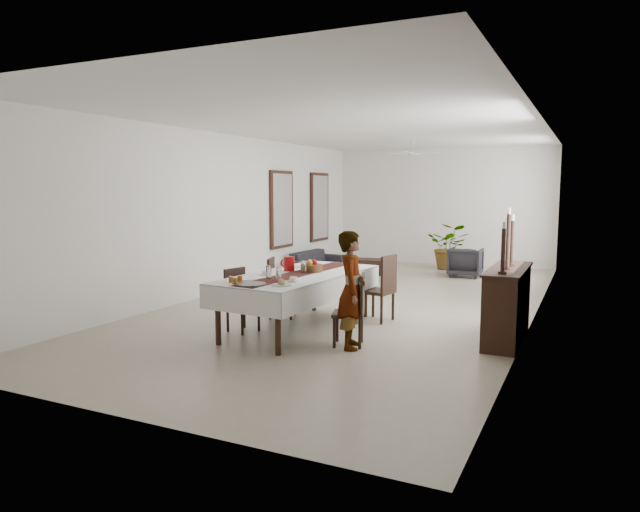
{
  "coord_description": "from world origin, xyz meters",
  "views": [
    {
      "loc": [
        3.78,
        -9.76,
        2.1
      ],
      "look_at": [
        -0.03,
        -1.78,
        1.05
      ],
      "focal_mm": 32.0,
      "sensor_mm": 36.0,
      "label": 1
    }
  ],
  "objects_px": {
    "red_pitcher": "(289,264)",
    "sideboard_body": "(507,306)",
    "sofa": "(316,262)",
    "woman": "(352,290)",
    "dining_table_top": "(299,276)"
  },
  "relations": [
    {
      "from": "dining_table_top",
      "to": "sideboard_body",
      "type": "bearing_deg",
      "value": 18.03
    },
    {
      "from": "woman",
      "to": "sideboard_body",
      "type": "height_order",
      "value": "woman"
    },
    {
      "from": "woman",
      "to": "red_pitcher",
      "type": "bearing_deg",
      "value": 42.19
    },
    {
      "from": "sofa",
      "to": "woman",
      "type": "bearing_deg",
      "value": -147.07
    },
    {
      "from": "woman",
      "to": "sideboard_body",
      "type": "xyz_separation_m",
      "value": [
        1.8,
        1.27,
        -0.28
      ]
    },
    {
      "from": "red_pitcher",
      "to": "sideboard_body",
      "type": "relative_size",
      "value": 0.14
    },
    {
      "from": "woman",
      "to": "dining_table_top",
      "type": "bearing_deg",
      "value": 43.72
    },
    {
      "from": "red_pitcher",
      "to": "sideboard_body",
      "type": "xyz_separation_m",
      "value": [
        3.15,
        0.5,
        -0.46
      ]
    },
    {
      "from": "dining_table_top",
      "to": "woman",
      "type": "distance_m",
      "value": 1.24
    },
    {
      "from": "red_pitcher",
      "to": "sofa",
      "type": "distance_m",
      "value": 5.61
    },
    {
      "from": "red_pitcher",
      "to": "woman",
      "type": "relative_size",
      "value": 0.14
    },
    {
      "from": "red_pitcher",
      "to": "sofa",
      "type": "relative_size",
      "value": 0.12
    },
    {
      "from": "dining_table_top",
      "to": "sofa",
      "type": "bearing_deg",
      "value": 118.1
    },
    {
      "from": "dining_table_top",
      "to": "woman",
      "type": "height_order",
      "value": "woman"
    },
    {
      "from": "woman",
      "to": "sofa",
      "type": "distance_m",
      "value": 6.87
    }
  ]
}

